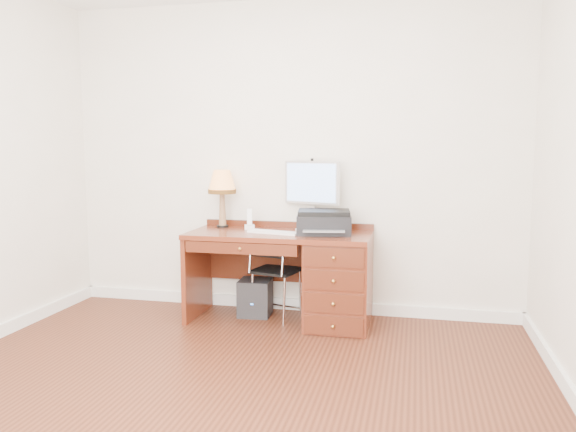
% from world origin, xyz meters
% --- Properties ---
extents(ground, '(4.00, 4.00, 0.00)m').
position_xyz_m(ground, '(0.00, 0.00, 0.00)').
color(ground, '#3C190D').
rests_on(ground, ground).
extents(room_shell, '(4.00, 4.00, 4.00)m').
position_xyz_m(room_shell, '(0.00, 0.63, 0.05)').
color(room_shell, white).
rests_on(room_shell, ground).
extents(desk, '(1.50, 0.67, 0.75)m').
position_xyz_m(desk, '(0.32, 1.40, 0.41)').
color(desk, maroon).
rests_on(desk, ground).
extents(monitor, '(0.49, 0.24, 0.58)m').
position_xyz_m(monitor, '(0.22, 1.64, 1.12)').
color(monitor, silver).
rests_on(monitor, desk).
extents(keyboard, '(0.45, 0.22, 0.02)m').
position_xyz_m(keyboard, '(-0.03, 1.34, 0.76)').
color(keyboard, white).
rests_on(keyboard, desk).
extents(mouse_pad, '(0.21, 0.21, 0.04)m').
position_xyz_m(mouse_pad, '(0.22, 1.36, 0.76)').
color(mouse_pad, black).
rests_on(mouse_pad, desk).
extents(printer, '(0.48, 0.40, 0.19)m').
position_xyz_m(printer, '(0.37, 1.42, 0.84)').
color(printer, black).
rests_on(printer, desk).
extents(leg_lamp, '(0.25, 0.25, 0.50)m').
position_xyz_m(leg_lamp, '(-0.56, 1.57, 1.12)').
color(leg_lamp, black).
rests_on(leg_lamp, desk).
extents(phone, '(0.10, 0.10, 0.18)m').
position_xyz_m(phone, '(-0.29, 1.51, 0.80)').
color(phone, white).
rests_on(phone, desk).
extents(pen_cup, '(0.09, 0.09, 0.11)m').
position_xyz_m(pen_cup, '(0.43, 1.48, 0.80)').
color(pen_cup, black).
rests_on(pen_cup, desk).
extents(chair, '(0.44, 0.44, 0.77)m').
position_xyz_m(chair, '(-0.05, 1.44, 0.46)').
color(chair, black).
rests_on(chair, ground).
extents(equipment_box, '(0.29, 0.29, 0.31)m').
position_xyz_m(equipment_box, '(-0.24, 1.50, 0.16)').
color(equipment_box, black).
rests_on(equipment_box, ground).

